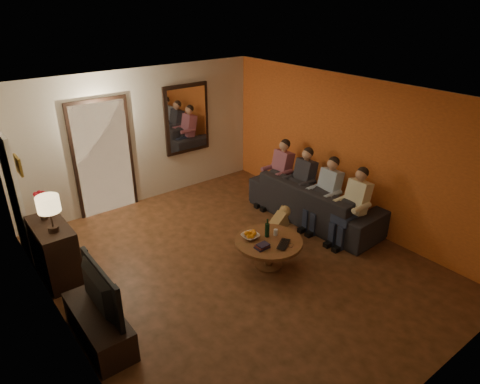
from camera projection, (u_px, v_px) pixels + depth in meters
floor at (237, 265)px, 6.62m from camera, size 5.00×6.00×0.01m
ceiling at (236, 97)px, 5.51m from camera, size 5.00×6.00×0.01m
back_wall at (142, 137)px, 8.21m from camera, size 5.00×0.02×2.60m
front_wall at (435, 296)px, 3.92m from camera, size 5.00×0.02×2.60m
left_wall at (55, 247)px, 4.68m from camera, size 0.02×6.00×2.60m
right_wall at (350, 152)px, 7.45m from camera, size 0.02×6.00×2.60m
orange_accent at (350, 152)px, 7.45m from camera, size 0.01×6.00×2.60m
kitchen_doorway at (104, 159)px, 7.86m from camera, size 1.00×0.06×2.10m
door_trim at (104, 159)px, 7.85m from camera, size 1.12×0.04×2.22m
fridge_glimpse at (117, 163)px, 8.06m from camera, size 0.45×0.03×1.70m
mirror_frame at (187, 119)px, 8.65m from camera, size 1.00×0.05×1.40m
mirror_glass at (188, 119)px, 8.63m from camera, size 0.86×0.02×1.26m
white_door at (15, 197)px, 6.46m from camera, size 0.06×0.85×2.04m
framed_art at (18, 165)px, 5.39m from camera, size 0.03×0.28×0.24m
art_canvas at (20, 165)px, 5.40m from camera, size 0.01×0.22×0.18m
dresser at (55, 252)px, 6.17m from camera, size 0.45×0.98×0.87m
table_lamp at (50, 214)px, 5.71m from camera, size 0.30×0.30×0.54m
flower_vase at (42, 206)px, 6.04m from camera, size 0.14×0.14×0.44m
tv_stand at (99, 326)px, 5.12m from camera, size 0.45×1.23×0.41m
tv at (93, 292)px, 4.90m from camera, size 1.06×0.14×0.61m
sofa at (316, 200)px, 7.83m from camera, size 2.64×1.15×0.76m
person_a at (354, 208)px, 7.03m from camera, size 0.60×0.40×1.20m
person_b at (326, 196)px, 7.46m from camera, size 0.60×0.40×1.20m
person_c at (302, 185)px, 7.89m from camera, size 0.60×0.40×1.20m
person_d at (280, 175)px, 8.32m from camera, size 0.60×0.40×1.20m
dog at (278, 225)px, 7.19m from camera, size 0.60×0.38×0.56m
coffee_table at (268, 253)px, 6.51m from camera, size 1.28×1.28×0.45m
bowl at (250, 236)px, 6.46m from camera, size 0.26×0.26×0.06m
oranges at (250, 232)px, 6.43m from camera, size 0.20×0.20×0.08m
wine_bottle at (267, 228)px, 6.45m from camera, size 0.07×0.07×0.31m
wine_glass at (276, 232)px, 6.53m from camera, size 0.06×0.06×0.10m
book_stack at (262, 246)px, 6.21m from camera, size 0.20×0.15×0.07m
laptop at (287, 245)px, 6.27m from camera, size 0.39×0.35×0.03m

